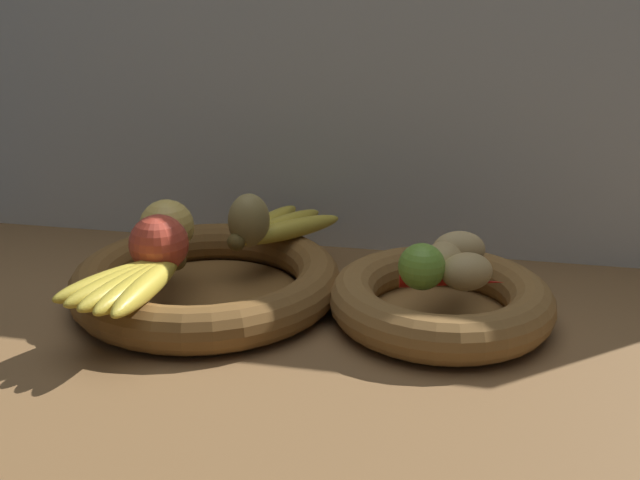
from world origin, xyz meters
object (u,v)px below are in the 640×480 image
lime_near (422,266)px  chili_pepper (452,281)px  fruit_bowl_left (207,281)px  apple_golden_left (167,227)px  banana_bunch_front (133,282)px  potato_small (467,272)px  pear_brown (249,220)px  potato_large (443,261)px  banana_bunch_back (277,227)px  apple_red_front (159,244)px  potato_back (459,250)px  fruit_bowl_right (440,300)px

lime_near → chili_pepper: (3.66, 0.26, -1.75)cm
fruit_bowl_left → apple_golden_left: size_ratio=4.88×
banana_bunch_front → potato_small: size_ratio=2.88×
fruit_bowl_left → pear_brown: 10.39cm
potato_large → banana_bunch_back: bearing=155.0°
apple_golden_left → chili_pepper: bearing=-7.4°
apple_red_front → banana_bunch_front: 7.71cm
potato_back → banana_bunch_front: bearing=-156.4°
banana_bunch_front → potato_back: potato_back is taller
fruit_bowl_right → potato_small: size_ratio=4.49×
potato_small → potato_large: (-2.98, 2.98, 0.04)cm
fruit_bowl_right → apple_golden_left: size_ratio=3.82×
fruit_bowl_right → lime_near: bearing=-123.7°
pear_brown → potato_large: (27.45, -6.34, -1.53)cm
banana_bunch_front → banana_bunch_back: size_ratio=0.95×
apple_red_front → chili_pepper: bearing=2.8°
fruit_bowl_right → potato_small: (2.98, -2.98, 5.45)cm
fruit_bowl_right → potato_large: size_ratio=4.71×
potato_small → fruit_bowl_left: bearing=175.1°
fruit_bowl_right → banana_bunch_back: size_ratio=1.49×
apple_golden_left → pear_brown: (10.43, 4.58, 0.12)cm
banana_bunch_back → lime_near: size_ratio=3.35×
apple_red_front → chili_pepper: (37.20, 1.84, -2.69)cm
apple_red_front → potato_small: size_ratio=1.19×
fruit_bowl_right → banana_bunch_front: size_ratio=1.56×
banana_bunch_back → potato_small: potato_small is taller
apple_red_front → fruit_bowl_left: bearing=50.8°
fruit_bowl_left → chili_pepper: (32.97, -3.35, 4.29)cm
apple_red_front → chili_pepper: 37.34cm
potato_small → lime_near: lime_near is taller
apple_golden_left → chili_pepper: size_ratio=0.59×
apple_red_front → potato_large: 36.35cm
fruit_bowl_right → chili_pepper: size_ratio=2.27×
fruit_bowl_left → fruit_bowl_right: (31.71, 0.00, 0.02)cm
chili_pepper → lime_near: bearing=177.5°
potato_small → chili_pepper: potato_small is taller
apple_golden_left → banana_bunch_back: apple_golden_left is taller
potato_small → lime_near: bearing=-173.3°
potato_back → chili_pepper: 7.59cm
pear_brown → banana_bunch_back: size_ratio=0.40×
pear_brown → banana_bunch_back: (2.73, 5.19, -2.47)cm
potato_small → chili_pepper: (-1.72, -0.37, -1.18)cm
apple_golden_left → potato_back: size_ratio=1.06×
lime_near → fruit_bowl_right: bearing=56.3°
pear_brown → lime_near: bearing=-21.7°
banana_bunch_back → chili_pepper: 29.94cm
fruit_bowl_right → apple_red_front: 36.98cm
fruit_bowl_left → apple_red_front: apple_red_front is taller
banana_bunch_front → apple_golden_left: bearing=96.5°
apple_red_front → pear_brown: 14.33cm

